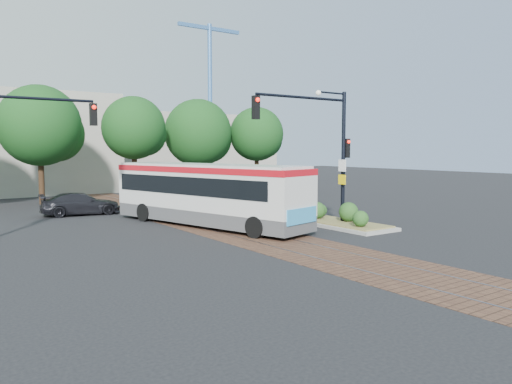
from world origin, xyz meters
TOP-DOWN VIEW (x-y plane):
  - ground at (0.00, 0.00)m, footprint 120.00×120.00m
  - trackbed at (0.00, 4.00)m, footprint 3.60×40.00m
  - tree_row at (1.21, 16.42)m, footprint 26.40×5.60m
  - warehouses at (-0.53, 28.75)m, footprint 40.00×13.00m
  - crane at (18.00, 34.00)m, footprint 8.00×0.50m
  - city_bus at (-0.23, 2.73)m, footprint 4.90×10.98m
  - traffic_island at (4.82, -0.90)m, footprint 2.20×5.20m
  - signal_pole_main at (3.86, -0.81)m, footprint 5.49×0.46m
  - signal_pole_left at (-8.37, 4.00)m, footprint 4.99×0.34m
  - parked_car at (-3.96, 9.99)m, footprint 4.36×2.24m

SIDE VIEW (x-z plane):
  - ground at x=0.00m, z-range 0.00..0.00m
  - trackbed at x=0.00m, z-range 0.00..0.02m
  - traffic_island at x=4.82m, z-range -0.24..0.89m
  - parked_car at x=-3.96m, z-range 0.00..1.21m
  - city_bus at x=-0.23m, z-range 0.17..3.05m
  - warehouses at x=-0.53m, z-range -0.19..7.81m
  - signal_pole_left at x=-8.37m, z-range 0.86..6.86m
  - signal_pole_main at x=3.86m, z-range 1.16..7.16m
  - tree_row at x=1.21m, z-range 1.01..8.69m
  - crane at x=18.00m, z-range 1.88..19.88m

